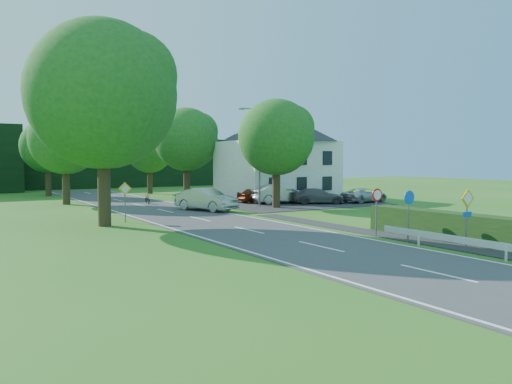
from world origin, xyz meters
TOP-DOWN VIEW (x-y plane):
  - road at (0.00, 20.00)m, footprint 7.00×80.00m
  - parking_pad at (12.00, 33.00)m, footprint 14.00×16.00m
  - line_edge_left at (-3.25, 20.00)m, footprint 0.12×80.00m
  - line_edge_right at (3.25, 20.00)m, footprint 0.12×80.00m
  - line_centre at (0.00, 20.00)m, footprint 0.12×80.00m
  - tree_main at (-6.00, 24.00)m, footprint 9.40×9.40m
  - tree_left_far at (-5.00, 40.00)m, footprint 7.00×7.00m
  - tree_right_far at (7.00, 42.00)m, footprint 7.40×7.40m
  - tree_left_back at (-4.50, 52.00)m, footprint 6.60×6.60m
  - tree_right_back at (6.00, 50.00)m, footprint 6.20×6.20m
  - tree_right_mid at (8.50, 28.00)m, footprint 7.00×7.00m
  - treeline_right at (8.00, 66.00)m, footprint 30.00×5.00m
  - house_white at (14.00, 36.00)m, footprint 10.60×8.40m
  - streetlight at (8.06, 30.00)m, footprint 2.03×0.18m
  - sign_priority_right at (4.30, 7.98)m, footprint 0.78×0.09m
  - sign_roundabout at (4.30, 10.98)m, footprint 0.64×0.08m
  - sign_speed_limit at (4.30, 12.97)m, footprint 0.64×0.11m
  - sign_priority_left at (-4.50, 24.98)m, footprint 0.78×0.09m
  - moving_car at (2.70, 28.66)m, footprint 3.40×5.32m
  - motorcycle at (0.94, 36.49)m, footprint 0.85×1.83m
  - parked_car_red at (9.93, 33.00)m, footprint 4.05×1.93m
  - parked_car_silver_a at (10.97, 31.00)m, footprint 5.20×2.51m
  - parked_car_grey at (13.57, 29.02)m, footprint 4.87×3.75m
  - parked_car_silver_b at (18.00, 28.00)m, footprint 4.68×2.42m
  - parasol at (11.10, 35.00)m, footprint 2.49×2.53m

SIDE VIEW (x-z plane):
  - road at x=0.00m, z-range 0.00..0.04m
  - parking_pad at x=12.00m, z-range 0.00..0.04m
  - line_edge_left at x=-3.25m, z-range 0.04..0.05m
  - line_edge_right at x=3.25m, z-range 0.04..0.05m
  - line_centre at x=0.00m, z-range 0.04..0.05m
  - motorcycle at x=0.94m, z-range 0.04..0.96m
  - parked_car_silver_b at x=18.00m, z-range 0.04..1.30m
  - parked_car_grey at x=13.57m, z-range 0.04..1.36m
  - parked_car_red at x=9.93m, z-range 0.04..1.38m
  - parked_car_silver_a at x=10.97m, z-range 0.04..1.68m
  - moving_car at x=2.70m, z-range 0.04..1.70m
  - parasol at x=11.10m, z-range 0.04..2.16m
  - sign_roundabout at x=4.30m, z-range 0.49..2.86m
  - sign_priority_left at x=-4.50m, z-range 0.50..2.94m
  - sign_speed_limit at x=4.30m, z-range 0.58..2.95m
  - sign_priority_right at x=4.30m, z-range 0.50..3.09m
  - treeline_right at x=8.00m, z-range 0.00..7.00m
  - tree_right_back at x=6.00m, z-range 0.00..7.56m
  - tree_left_back at x=-4.50m, z-range 0.00..8.07m
  - tree_left_far at x=-5.00m, z-range 0.00..8.58m
  - tree_right_mid at x=8.50m, z-range 0.00..8.58m
  - house_white at x=14.00m, z-range 0.11..8.71m
  - streetlight at x=8.06m, z-range 0.46..8.46m
  - tree_right_far at x=7.00m, z-range 0.00..9.09m
  - tree_main at x=-6.00m, z-range 0.00..11.64m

